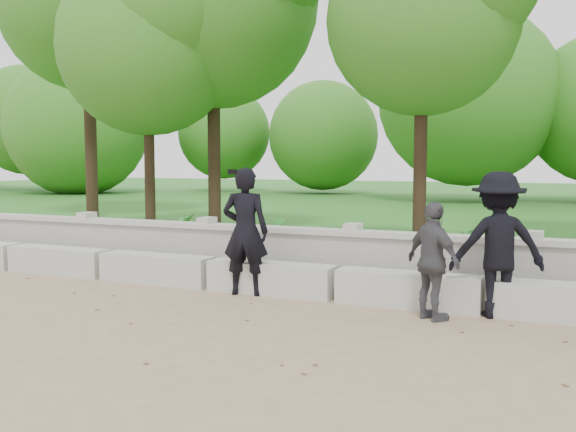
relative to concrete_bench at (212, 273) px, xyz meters
name	(u,v)px	position (x,y,z in m)	size (l,w,h in m)	color
ground	(133,316)	(0.00, -1.90, -0.22)	(80.00, 80.00, 0.00)	tan
lawn	(406,216)	(0.00, 12.10, -0.10)	(40.00, 22.00, 0.25)	#1E6017
concrete_bench	(212,273)	(0.00, 0.00, 0.00)	(11.90, 0.45, 0.45)	beige
parapet_wall	(234,252)	(0.00, 0.70, 0.24)	(12.50, 0.35, 0.90)	beige
man_main	(245,231)	(0.69, -0.21, 0.69)	(0.74, 0.67, 1.83)	black
visitor_mid	(498,245)	(4.12, -0.10, 0.67)	(1.32, 1.04, 1.79)	black
visitor_right	(433,261)	(3.44, -0.59, 0.49)	(0.89, 0.78, 1.44)	#434348
tree_left	(147,33)	(-3.55, 3.34, 4.44)	(3.85, 3.85, 6.34)	#382619
tree_near_right	(423,5)	(2.46, 3.03, 4.37)	(3.34, 3.34, 6.03)	#382619
shrub_a	(181,235)	(-1.47, 1.40, 0.36)	(0.36, 0.24, 0.68)	#2C802B
shrub_b	(278,234)	(-0.10, 2.59, 0.32)	(0.33, 0.26, 0.59)	#2C802B
shrub_c	(480,253)	(3.73, 1.40, 0.34)	(0.57, 0.50, 0.63)	#2C802B
shrub_d	(189,229)	(-2.05, 2.54, 0.33)	(0.34, 0.31, 0.61)	#2C802B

